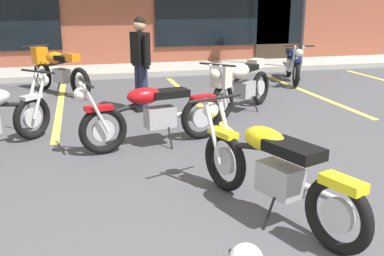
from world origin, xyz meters
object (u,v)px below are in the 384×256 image
(motorcycle_foreground_classic, at_px, (272,169))
(person_in_shorts_foreground, at_px, (140,58))
(motorcycle_black_cruiser, at_px, (293,63))
(motorcycle_silver_naked, at_px, (57,69))
(motorcycle_cream_vintage, at_px, (240,84))
(motorcycle_green_cafe_racer, at_px, (153,114))

(motorcycle_foreground_classic, height_order, person_in_shorts_foreground, person_in_shorts_foreground)
(motorcycle_black_cruiser, height_order, motorcycle_silver_naked, same)
(motorcycle_silver_naked, distance_m, person_in_shorts_foreground, 2.52)
(motorcycle_foreground_classic, xyz_separation_m, motorcycle_cream_vintage, (1.05, 3.68, 0.07))
(motorcycle_cream_vintage, xyz_separation_m, person_in_shorts_foreground, (-1.64, 0.66, 0.42))
(motorcycle_black_cruiser, distance_m, motorcycle_silver_naked, 5.52)
(motorcycle_black_cruiser, xyz_separation_m, motorcycle_green_cafe_racer, (-4.12, -4.02, 0.00))
(motorcycle_green_cafe_racer, bearing_deg, motorcycle_silver_naked, 109.15)
(motorcycle_green_cafe_racer, xyz_separation_m, motorcycle_cream_vintage, (1.78, 1.41, 0.07))
(motorcycle_silver_naked, bearing_deg, motorcycle_black_cruiser, -0.09)
(motorcycle_silver_naked, bearing_deg, motorcycle_foreground_classic, -71.39)
(motorcycle_green_cafe_racer, distance_m, motorcycle_cream_vintage, 2.27)
(motorcycle_foreground_classic, height_order, motorcycle_black_cruiser, same)
(motorcycle_silver_naked, height_order, person_in_shorts_foreground, person_in_shorts_foreground)
(motorcycle_black_cruiser, distance_m, motorcycle_cream_vintage, 3.51)
(motorcycle_silver_naked, bearing_deg, person_in_shorts_foreground, -52.01)
(motorcycle_cream_vintage, bearing_deg, person_in_shorts_foreground, 158.19)
(motorcycle_foreground_classic, distance_m, motorcycle_green_cafe_racer, 2.38)
(motorcycle_cream_vintage, height_order, person_in_shorts_foreground, person_in_shorts_foreground)
(person_in_shorts_foreground, bearing_deg, motorcycle_cream_vintage, -21.81)
(motorcycle_foreground_classic, relative_size, motorcycle_silver_naked, 1.11)
(motorcycle_black_cruiser, relative_size, motorcycle_green_cafe_racer, 0.97)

